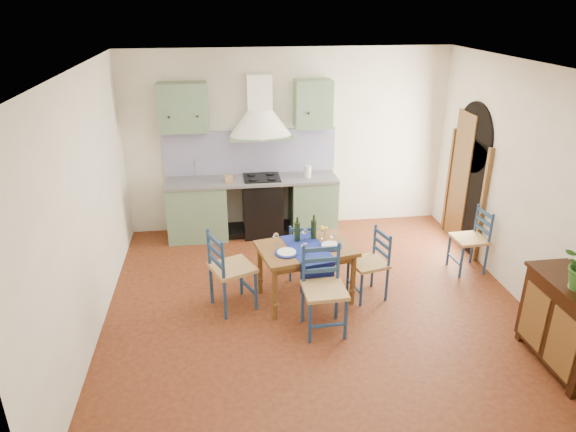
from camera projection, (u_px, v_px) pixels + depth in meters
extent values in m
plane|color=#46190F|center=(316.00, 306.00, 6.24)|extent=(5.00, 5.00, 0.00)
cube|color=silver|center=(288.00, 141.00, 7.97)|extent=(5.00, 0.04, 2.80)
cube|color=slate|center=(198.00, 210.00, 7.88)|extent=(0.90, 0.60, 0.88)
cube|color=slate|center=(313.00, 205.00, 8.11)|extent=(0.70, 0.60, 0.88)
cube|color=black|center=(262.00, 207.00, 8.01)|extent=(0.60, 0.58, 0.88)
cube|color=slate|center=(252.00, 180.00, 7.81)|extent=(2.60, 0.64, 0.04)
cube|color=silver|center=(196.00, 183.00, 7.70)|extent=(0.45, 0.40, 0.03)
cylinder|color=silver|center=(195.00, 169.00, 7.81)|extent=(0.02, 0.02, 0.26)
cube|color=black|center=(262.00, 178.00, 7.82)|extent=(0.55, 0.48, 0.02)
cube|color=black|center=(253.00, 230.00, 8.19)|extent=(2.60, 0.50, 0.08)
cube|color=#0C0B60|center=(250.00, 152.00, 7.92)|extent=(2.65, 0.05, 0.68)
cube|color=slate|center=(183.00, 107.00, 7.37)|extent=(0.70, 0.34, 0.70)
cube|color=slate|center=(313.00, 104.00, 7.61)|extent=(0.55, 0.34, 0.70)
cone|color=white|center=(260.00, 123.00, 7.55)|extent=(0.96, 0.96, 0.40)
cube|color=white|center=(259.00, 91.00, 7.45)|extent=(0.36, 0.30, 0.50)
cube|color=silver|center=(528.00, 188.00, 6.00)|extent=(0.04, 5.00, 2.80)
cube|color=black|center=(466.00, 193.00, 7.50)|extent=(0.03, 1.00, 1.65)
cylinder|color=black|center=(474.00, 137.00, 7.18)|extent=(0.03, 1.00, 1.00)
cube|color=brown|center=(483.00, 206.00, 7.01)|extent=(0.06, 0.06, 1.65)
cube|color=brown|center=(449.00, 181.00, 7.99)|extent=(0.06, 0.06, 1.65)
cube|color=brown|center=(460.00, 178.00, 7.64)|extent=(0.04, 0.55, 1.96)
cube|color=silver|center=(85.00, 210.00, 5.38)|extent=(0.04, 5.00, 2.80)
cube|color=silver|center=(322.00, 68.00, 5.14)|extent=(5.00, 5.00, 0.01)
cube|color=brown|center=(306.00, 249.00, 6.14)|extent=(1.23, 0.94, 0.05)
cube|color=brown|center=(306.00, 254.00, 6.17)|extent=(1.10, 0.81, 0.08)
cylinder|color=brown|center=(275.00, 294.00, 5.87)|extent=(0.06, 0.06, 0.66)
cylinder|color=brown|center=(260.00, 269.00, 6.40)|extent=(0.06, 0.06, 0.66)
cylinder|color=brown|center=(353.00, 280.00, 6.16)|extent=(0.06, 0.06, 0.66)
cylinder|color=brown|center=(333.00, 258.00, 6.69)|extent=(0.06, 0.06, 0.66)
cube|color=navy|center=(307.00, 248.00, 6.09)|extent=(0.57, 0.90, 0.01)
cube|color=navy|center=(318.00, 275.00, 5.87)|extent=(0.41, 0.09, 0.38)
cylinder|color=navy|center=(287.00, 253.00, 5.96)|extent=(0.28, 0.28, 0.01)
cylinder|color=silver|center=(287.00, 252.00, 5.96)|extent=(0.22, 0.22, 0.01)
cylinder|color=navy|center=(331.00, 246.00, 6.13)|extent=(0.28, 0.28, 0.01)
cylinder|color=silver|center=(331.00, 245.00, 6.13)|extent=(0.22, 0.22, 0.01)
cylinder|color=black|center=(297.00, 229.00, 6.22)|extent=(0.07, 0.07, 0.32)
cylinder|color=black|center=(314.00, 227.00, 6.28)|extent=(0.07, 0.07, 0.32)
cylinder|color=white|center=(323.00, 235.00, 6.31)|extent=(0.05, 0.05, 0.10)
sphere|color=yellow|center=(323.00, 228.00, 6.28)|extent=(0.10, 0.10, 0.10)
cylinder|color=navy|center=(310.00, 323.00, 5.48)|extent=(0.04, 0.04, 0.50)
cylinder|color=navy|center=(303.00, 285.00, 5.74)|extent=(0.04, 0.04, 0.99)
cylinder|color=navy|center=(346.00, 319.00, 5.54)|extent=(0.04, 0.04, 0.50)
cylinder|color=navy|center=(337.00, 282.00, 5.80)|extent=(0.04, 0.04, 0.99)
cube|color=tan|center=(324.00, 290.00, 5.58)|extent=(0.47, 0.47, 0.04)
cube|color=navy|center=(321.00, 270.00, 5.71)|extent=(0.42, 0.04, 0.05)
cube|color=navy|center=(321.00, 260.00, 5.66)|extent=(0.42, 0.04, 0.05)
cube|color=navy|center=(321.00, 249.00, 5.61)|extent=(0.42, 0.04, 0.05)
cube|color=navy|center=(328.00, 325.00, 5.53)|extent=(0.39, 0.04, 0.03)
cylinder|color=navy|center=(311.00, 255.00, 7.02)|extent=(0.03, 0.03, 0.41)
cylinder|color=navy|center=(315.00, 253.00, 6.66)|extent=(0.03, 0.03, 0.80)
cylinder|color=navy|center=(288.00, 256.00, 6.99)|extent=(0.03, 0.03, 0.41)
cylinder|color=navy|center=(290.00, 254.00, 6.62)|extent=(0.03, 0.03, 0.80)
cube|color=tan|center=(301.00, 247.00, 6.78)|extent=(0.38, 0.38, 0.04)
cube|color=navy|center=(303.00, 245.00, 6.59)|extent=(0.34, 0.03, 0.04)
cube|color=navy|center=(303.00, 237.00, 6.55)|extent=(0.34, 0.03, 0.04)
cube|color=navy|center=(303.00, 230.00, 6.50)|extent=(0.34, 0.03, 0.04)
cube|color=navy|center=(299.00, 259.00, 7.03)|extent=(0.32, 0.04, 0.02)
cylinder|color=navy|center=(256.00, 291.00, 6.08)|extent=(0.04, 0.04, 0.51)
cylinder|color=navy|center=(224.00, 282.00, 5.79)|extent=(0.04, 0.04, 1.00)
cylinder|color=navy|center=(241.00, 276.00, 6.39)|extent=(0.04, 0.04, 0.51)
cylinder|color=navy|center=(210.00, 267.00, 6.11)|extent=(0.04, 0.04, 1.00)
cube|color=tan|center=(232.00, 268.00, 6.03)|extent=(0.61, 0.61, 0.04)
cube|color=navy|center=(216.00, 261.00, 5.88)|extent=(0.19, 0.40, 0.05)
cube|color=navy|center=(215.00, 251.00, 5.83)|extent=(0.19, 0.40, 0.05)
cube|color=navy|center=(215.00, 241.00, 5.78)|extent=(0.19, 0.40, 0.05)
cube|color=navy|center=(248.00, 287.00, 6.25)|extent=(0.19, 0.38, 0.03)
cylinder|color=navy|center=(348.00, 276.00, 6.46)|extent=(0.04, 0.04, 0.45)
cylinder|color=navy|center=(374.00, 256.00, 6.49)|extent=(0.04, 0.04, 0.88)
cylinder|color=navy|center=(361.00, 290.00, 6.15)|extent=(0.04, 0.04, 0.45)
cylinder|color=navy|center=(388.00, 269.00, 6.19)|extent=(0.04, 0.04, 0.88)
cube|color=tan|center=(368.00, 263.00, 6.27)|extent=(0.49, 0.49, 0.04)
cube|color=navy|center=(381.00, 252.00, 6.28)|extent=(0.11, 0.37, 0.04)
cube|color=navy|center=(382.00, 243.00, 6.23)|extent=(0.11, 0.37, 0.04)
cube|color=navy|center=(383.00, 235.00, 6.19)|extent=(0.11, 0.37, 0.04)
cube|color=navy|center=(354.00, 286.00, 6.33)|extent=(0.11, 0.35, 0.02)
cylinder|color=navy|center=(449.00, 250.00, 7.11)|extent=(0.04, 0.04, 0.45)
cylinder|color=navy|center=(474.00, 234.00, 7.09)|extent=(0.04, 0.04, 0.89)
cylinder|color=navy|center=(461.00, 262.00, 6.79)|extent=(0.04, 0.04, 0.45)
cylinder|color=navy|center=(488.00, 245.00, 6.77)|extent=(0.04, 0.04, 0.89)
cube|color=tan|center=(469.00, 239.00, 6.89)|extent=(0.44, 0.44, 0.04)
cube|color=navy|center=(483.00, 229.00, 6.87)|extent=(0.05, 0.38, 0.04)
cube|color=navy|center=(484.00, 221.00, 6.83)|extent=(0.05, 0.38, 0.04)
cube|color=navy|center=(485.00, 213.00, 6.78)|extent=(0.05, 0.38, 0.04)
cube|color=navy|center=(454.00, 259.00, 6.97)|extent=(0.05, 0.36, 0.02)
cube|color=black|center=(570.00, 324.00, 5.05)|extent=(0.45, 1.00, 0.82)
cube|color=brown|center=(562.00, 344.00, 4.83)|extent=(0.02, 0.38, 0.63)
cube|color=brown|center=(534.00, 316.00, 5.25)|extent=(0.02, 0.38, 0.63)
cube|color=black|center=(572.00, 393.00, 4.81)|extent=(0.08, 0.08, 0.08)
cube|color=black|center=(520.00, 337.00, 5.61)|extent=(0.08, 0.08, 0.08)
cube|color=black|center=(550.00, 334.00, 5.65)|extent=(0.08, 0.08, 0.08)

